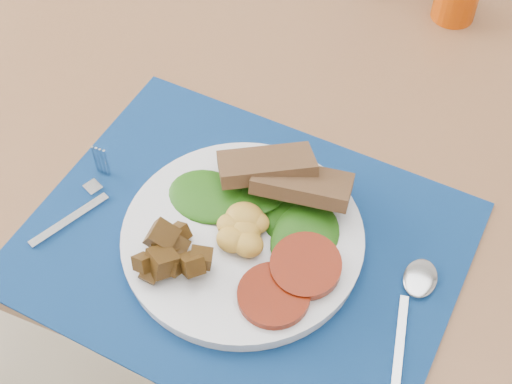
% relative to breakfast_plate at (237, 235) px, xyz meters
% --- Properties ---
extents(table, '(1.40, 0.90, 0.75)m').
position_rel_breakfast_plate_xyz_m(table, '(0.10, 0.28, -0.11)').
color(table, brown).
rests_on(table, ground).
extents(placemat, '(0.52, 0.43, 0.00)m').
position_rel_breakfast_plate_xyz_m(placemat, '(0.01, 0.00, -0.02)').
color(placemat, black).
rests_on(placemat, table).
extents(breakfast_plate, '(0.28, 0.28, 0.07)m').
position_rel_breakfast_plate_xyz_m(breakfast_plate, '(0.00, 0.00, 0.00)').
color(breakfast_plate, silver).
rests_on(breakfast_plate, placemat).
extents(fork, '(0.06, 0.15, 0.00)m').
position_rel_breakfast_plate_xyz_m(fork, '(-0.20, -0.01, -0.02)').
color(fork, '#B2B5BA').
rests_on(fork, placemat).
extents(spoon, '(0.04, 0.16, 0.00)m').
position_rel_breakfast_plate_xyz_m(spoon, '(0.21, 0.01, -0.02)').
color(spoon, '#B2B5BA').
rests_on(spoon, placemat).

